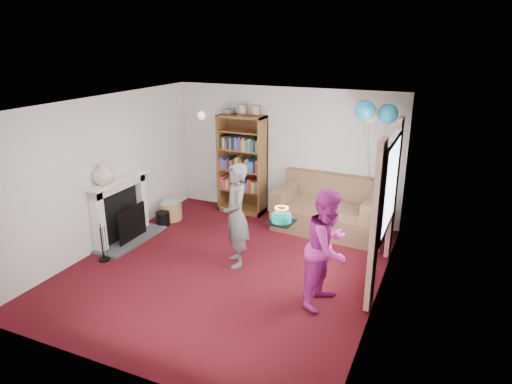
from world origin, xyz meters
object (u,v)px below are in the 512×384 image
at_px(person_magenta, 328,248).
at_px(birthday_cake, 281,218).
at_px(person_striped, 236,216).
at_px(sofa, 329,211).
at_px(bookcase, 243,165).

distance_m(person_magenta, birthday_cake, 0.73).
height_order(person_striped, birthday_cake, person_striped).
bearing_deg(sofa, bookcase, 177.02).
bearing_deg(person_striped, birthday_cake, 28.80).
xyz_separation_m(bookcase, person_magenta, (2.47, -2.63, -0.16)).
xyz_separation_m(sofa, person_striped, (-0.94, -1.90, 0.45)).
distance_m(bookcase, person_magenta, 3.61).
bearing_deg(person_striped, person_magenta, 37.54).
bearing_deg(bookcase, person_striped, -67.02).
relative_size(bookcase, person_striped, 1.34).
height_order(bookcase, sofa, bookcase).
bearing_deg(sofa, person_striped, -112.29).
bearing_deg(person_striped, bookcase, 168.34).
bearing_deg(bookcase, birthday_cake, -55.09).
height_order(sofa, person_striped, person_striped).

